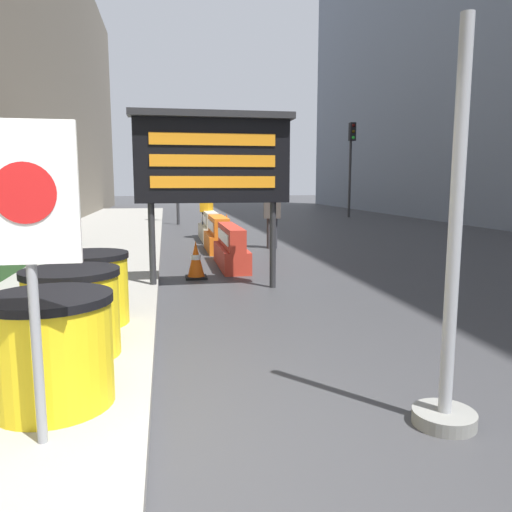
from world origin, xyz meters
TOP-DOWN VIEW (x-y plane):
  - ground_plane at (0.00, 0.00)m, footprint 120.00×120.00m
  - bare_tree at (-2.78, 9.75)m, footprint 1.61×1.68m
  - barrel_drum_foreground at (-0.67, 0.47)m, footprint 0.87×0.87m
  - barrel_drum_middle at (-0.71, 1.52)m, footprint 0.87×0.87m
  - barrel_drum_back at (-0.71, 2.57)m, footprint 0.87×0.87m
  - warning_sign at (-0.63, -0.09)m, footprint 0.58×0.08m
  - message_board at (0.88, 4.63)m, footprint 2.49×0.36m
  - jersey_barrier_red_striped at (1.42, 6.70)m, footprint 0.50×2.06m
  - jersey_barrier_orange_near at (1.42, 9.10)m, footprint 0.60×1.76m
  - jersey_barrier_cream at (1.42, 11.53)m, footprint 0.54×2.18m
  - traffic_cone_near at (2.22, 13.99)m, footprint 0.34×0.34m
  - traffic_cone_mid at (0.65, 5.63)m, footprint 0.37×0.37m
  - traffic_light_near_curb at (0.64, 17.06)m, footprint 0.28×0.45m
  - traffic_light_far_side at (8.94, 19.90)m, footprint 0.28×0.45m
  - pedestrian_worker at (1.36, 11.93)m, footprint 0.43×0.51m
  - pedestrian_passerby at (2.82, 9.33)m, footprint 0.46×0.31m
  - steel_pole_right at (2.04, -0.10)m, footprint 0.44×0.44m

SIDE VIEW (x-z plane):
  - ground_plane at x=0.00m, z-range 0.00..0.00m
  - traffic_cone_near at x=2.22m, z-range -0.01..0.61m
  - traffic_cone_mid at x=0.65m, z-range -0.01..0.66m
  - jersey_barrier_red_striped at x=1.42m, z-range -0.05..0.78m
  - jersey_barrier_cream at x=1.42m, z-range -0.05..0.80m
  - jersey_barrier_orange_near at x=1.42m, z-range -0.05..0.80m
  - barrel_drum_foreground at x=-0.67m, z-range 0.12..0.92m
  - barrel_drum_middle at x=-0.71m, z-range 0.12..0.92m
  - barrel_drum_back at x=-0.71m, z-range 0.12..0.92m
  - steel_pole_right at x=2.04m, z-range -0.60..2.14m
  - pedestrian_passerby at x=2.82m, z-range 0.15..1.75m
  - pedestrian_worker at x=1.36m, z-range 0.15..1.83m
  - warning_sign at x=-0.63m, z-range 0.51..2.43m
  - bare_tree at x=-2.78m, z-range 0.22..3.24m
  - message_board at x=0.88m, z-range 0.66..3.41m
  - traffic_light_near_curb at x=0.64m, z-range 0.83..4.46m
  - traffic_light_far_side at x=8.94m, z-range 0.98..5.45m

